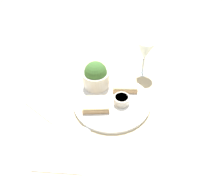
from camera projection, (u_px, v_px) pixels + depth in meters
ground_plane at (112, 102)px, 0.69m from camera, size 4.00×4.00×0.00m
dinner_plate at (112, 101)px, 0.68m from camera, size 0.30×0.30×0.01m
salad_bowl at (96, 76)px, 0.71m from camera, size 0.11×0.11×0.11m
sauce_ramekin at (122, 100)px, 0.65m from camera, size 0.06×0.06×0.03m
cheese_toast_near at (125, 85)px, 0.72m from camera, size 0.11×0.08×0.03m
cheese_toast_far at (96, 104)px, 0.64m from camera, size 0.10×0.08×0.03m
wine_glass at (145, 51)px, 0.74m from camera, size 0.08×0.08×0.16m
napkin at (64, 147)px, 0.55m from camera, size 0.17×0.18×0.01m
fork at (39, 112)px, 0.65m from camera, size 0.13×0.13×0.01m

